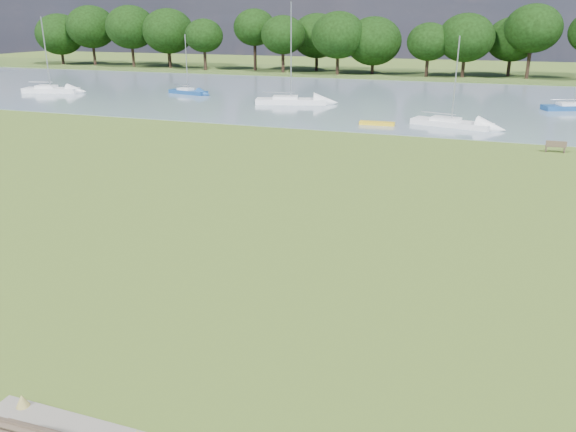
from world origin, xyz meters
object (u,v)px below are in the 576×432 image
(kayak, at_px, (377,123))
(sailboat_0, at_px, (451,121))
(riverbank_bench, at_px, (556,147))
(sailboat_3, at_px, (50,88))
(sailboat_4, at_px, (188,90))
(sailboat_2, at_px, (573,106))
(sailboat_1, at_px, (290,99))

(kayak, height_order, sailboat_0, sailboat_0)
(riverbank_bench, bearing_deg, sailboat_3, 164.86)
(kayak, xyz_separation_m, sailboat_4, (-24.83, 12.88, 0.26))
(kayak, bearing_deg, sailboat_2, 40.01)
(riverbank_bench, distance_m, kayak, 14.27)
(sailboat_3, bearing_deg, sailboat_1, -12.40)
(kayak, relative_size, sailboat_2, 0.45)
(riverbank_bench, distance_m, sailboat_0, 10.40)
(sailboat_4, bearing_deg, sailboat_3, -150.88)
(sailboat_0, xyz_separation_m, sailboat_3, (-46.68, 6.96, 0.12))
(sailboat_2, height_order, sailboat_3, sailboat_3)
(sailboat_1, xyz_separation_m, sailboat_3, (-30.07, -0.70, 0.02))
(sailboat_0, xyz_separation_m, sailboat_4, (-30.58, 11.28, 0.01))
(kayak, xyz_separation_m, sailboat_3, (-40.92, 8.56, 0.37))
(sailboat_3, bearing_deg, sailboat_0, -22.20)
(sailboat_3, bearing_deg, sailboat_4, 1.30)
(sailboat_2, height_order, sailboat_4, sailboat_4)
(riverbank_bench, relative_size, sailboat_4, 0.19)
(kayak, bearing_deg, riverbank_bench, -25.78)
(sailboat_1, distance_m, sailboat_3, 30.08)
(sailboat_2, bearing_deg, sailboat_0, -151.87)
(sailboat_0, relative_size, sailboat_2, 1.10)
(riverbank_bench, xyz_separation_m, sailboat_2, (3.19, 20.23, 0.06))
(sailboat_0, relative_size, sailboat_3, 0.83)
(riverbank_bench, relative_size, sailboat_3, 0.15)
(kayak, distance_m, sailboat_3, 41.81)
(sailboat_1, distance_m, sailboat_4, 14.43)
(kayak, relative_size, sailboat_3, 0.34)
(kayak, relative_size, sailboat_4, 0.43)
(sailboat_1, bearing_deg, kayak, -56.15)
(sailboat_0, bearing_deg, sailboat_1, 171.15)
(riverbank_bench, distance_m, sailboat_3, 55.83)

